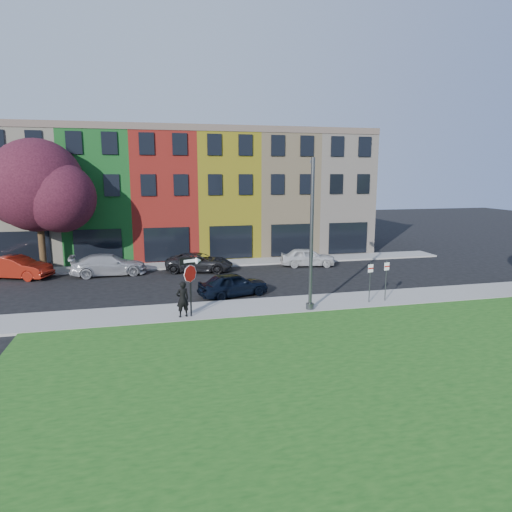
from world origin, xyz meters
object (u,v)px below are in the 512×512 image
object	(u,v)px
man	(183,299)
stop_sign	(190,274)
sedan_near	(233,284)
street_lamp	(311,234)

from	to	relation	value
man	stop_sign	bearing A→B (deg)	160.61
stop_sign	sedan_near	xyz separation A→B (m)	(2.72, 3.57, -1.50)
man	sedan_near	world-z (taller)	man
stop_sign	street_lamp	size ratio (longest dim) A/B	0.38
man	sedan_near	xyz separation A→B (m)	(3.11, 3.54, -0.31)
stop_sign	man	bearing A→B (deg)	157.08
sedan_near	street_lamp	world-z (taller)	street_lamp
sedan_near	man	bearing A→B (deg)	122.96
sedan_near	street_lamp	xyz separation A→B (m)	(3.30, -3.56, 3.23)
man	sedan_near	distance (m)	4.72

